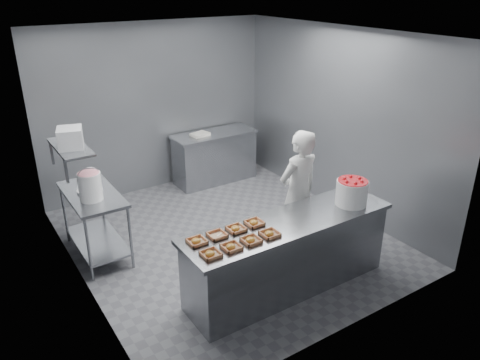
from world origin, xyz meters
The scene contains 24 objects.
floor centered at (0.00, 0.00, 0.00)m, with size 4.50×4.50×0.00m, color #4C4C51.
ceiling centered at (0.00, 0.00, 2.80)m, with size 4.50×4.50×0.00m, color white.
wall_back centered at (0.00, 2.25, 1.40)m, with size 4.00×0.04×2.80m, color slate.
wall_left centered at (-2.00, 0.00, 1.40)m, with size 0.04×4.50×2.80m, color slate.
wall_right centered at (2.00, 0.00, 1.40)m, with size 0.04×4.50×2.80m, color slate.
service_counter centered at (0.00, -1.35, 0.45)m, with size 2.60×0.70×0.90m.
prep_table centered at (-1.65, 0.60, 0.59)m, with size 0.60×1.20×0.90m.
back_counter centered at (0.90, 1.90, 0.45)m, with size 1.50×0.60×0.90m.
wall_shelf centered at (-1.82, 0.60, 1.55)m, with size 0.35×0.90×0.03m, color slate.
tray_0 centered at (-1.11, -1.49, 0.92)m, with size 0.19×0.18×0.06m.
tray_1 centered at (-0.87, -1.49, 0.92)m, with size 0.19×0.18×0.06m.
tray_2 centered at (-0.63, -1.49, 0.92)m, with size 0.19×0.18×0.06m.
tray_3 centered at (-0.39, -1.49, 0.92)m, with size 0.19×0.18×0.06m.
tray_4 centered at (-1.11, -1.21, 0.92)m, with size 0.19×0.18×0.06m.
tray_5 centered at (-0.86, -1.21, 0.92)m, with size 0.19×0.18×0.04m.
tray_6 centered at (-0.63, -1.21, 0.92)m, with size 0.19×0.18×0.06m.
tray_7 centered at (-0.39, -1.21, 0.92)m, with size 0.19×0.18×0.06m.
worker centered at (0.62, -0.75, 0.85)m, with size 0.62×0.41×1.70m, color silver.
strawberry_tub centered at (0.88, -1.42, 1.07)m, with size 0.38×0.38×0.31m.
glaze_bucket centered at (-1.70, 0.41, 1.09)m, with size 0.29×0.28×0.43m.
bucket_lid centered at (-1.65, 0.67, 0.91)m, with size 0.32×0.32×0.02m, color white.
rag centered at (-1.51, 0.97, 0.91)m, with size 0.13×0.11×0.02m, color #CCB28C.
appliance centered at (-1.82, 0.54, 1.68)m, with size 0.28×0.32×0.24m, color gray.
paper_stack centered at (0.62, 1.90, 0.92)m, with size 0.30×0.22×0.05m, color silver.
Camera 1 is at (-3.00, -4.93, 3.42)m, focal length 35.00 mm.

